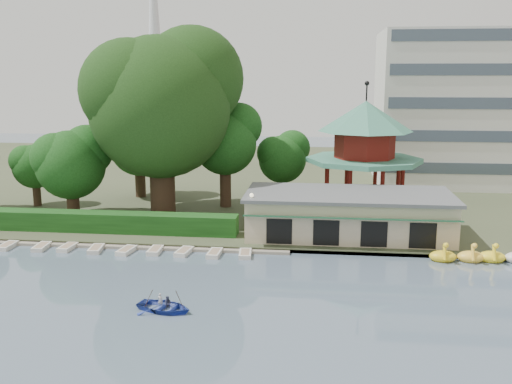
% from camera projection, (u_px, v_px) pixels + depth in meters
% --- Properties ---
extents(ground_plane, '(220.00, 220.00, 0.00)m').
position_uv_depth(ground_plane, '(184.00, 342.00, 32.04)').
color(ground_plane, slate).
rests_on(ground_plane, ground).
extents(shore, '(220.00, 70.00, 0.40)m').
position_uv_depth(shore, '(269.00, 177.00, 82.61)').
color(shore, '#424930').
rests_on(shore, ground).
extents(embankment, '(220.00, 0.60, 0.30)m').
position_uv_depth(embankment, '(232.00, 248.00, 48.85)').
color(embankment, gray).
rests_on(embankment, ground).
extents(dock, '(34.00, 1.60, 0.24)m').
position_uv_depth(dock, '(97.00, 244.00, 50.09)').
color(dock, gray).
rests_on(dock, ground).
extents(boathouse, '(18.60, 9.39, 3.90)m').
position_uv_depth(boathouse, '(348.00, 214.00, 51.84)').
color(boathouse, beige).
rests_on(boathouse, shore).
extents(pavilion, '(12.40, 12.40, 13.50)m').
position_uv_depth(pavilion, '(365.00, 145.00, 60.35)').
color(pavilion, beige).
rests_on(pavilion, shore).
extents(broadcast_tower, '(8.00, 8.00, 96.00)m').
position_uv_depth(broadcast_tower, '(154.00, 8.00, 166.12)').
color(broadcast_tower, silver).
rests_on(broadcast_tower, ground).
extents(hedge, '(30.00, 2.00, 1.80)m').
position_uv_depth(hedge, '(79.00, 221.00, 53.40)').
color(hedge, '#194A16').
rests_on(hedge, shore).
extents(lamp_post, '(0.36, 0.36, 4.28)m').
position_uv_depth(lamp_post, '(252.00, 208.00, 49.70)').
color(lamp_post, black).
rests_on(lamp_post, shore).
extents(big_tree, '(15.94, 14.85, 19.41)m').
position_uv_depth(big_tree, '(162.00, 98.00, 57.99)').
color(big_tree, '#3A281C').
rests_on(big_tree, shore).
extents(small_trees, '(38.92, 17.09, 11.42)m').
position_uv_depth(small_trees, '(136.00, 151.00, 62.61)').
color(small_trees, '#3A281C').
rests_on(small_trees, shore).
extents(swan_boats, '(12.49, 2.15, 1.92)m').
position_uv_depth(swan_boats, '(508.00, 258.00, 45.59)').
color(swan_boats, yellow).
rests_on(swan_boats, ground).
extents(moored_rowboats, '(29.55, 2.72, 0.36)m').
position_uv_depth(moored_rowboats, '(81.00, 248.00, 48.78)').
color(moored_rowboats, silver).
rests_on(moored_rowboats, ground).
extents(rowboat_with_passengers, '(5.83, 4.79, 2.01)m').
position_uv_depth(rowboat_with_passengers, '(164.00, 303.00, 36.18)').
color(rowboat_with_passengers, '#283D9B').
rests_on(rowboat_with_passengers, ground).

